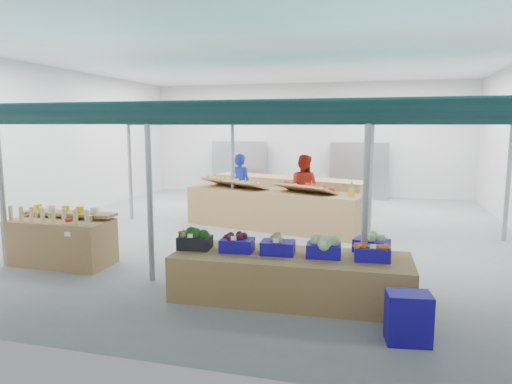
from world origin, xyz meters
TOP-DOWN VIEW (x-y plane):
  - floor at (0.00, 0.00)m, footprint 13.00×13.00m
  - hall at (0.00, 1.44)m, footprint 13.00×13.00m
  - pole_grid at (0.75, -1.75)m, footprint 10.00×4.60m
  - awnings at (0.75, -1.75)m, footprint 9.50×7.08m
  - back_shelving_left at (-2.50, 6.00)m, footprint 2.00×0.50m
  - back_shelving_right at (2.00, 6.00)m, footprint 2.00×0.50m
  - bottle_shelf at (-3.09, -3.58)m, footprint 1.93×1.17m
  - veg_counter at (1.44, -4.24)m, footprint 3.57×1.29m
  - fruit_counter at (0.10, 0.41)m, footprint 4.72×2.16m
  - far_counter at (-0.16, 3.73)m, footprint 5.35×2.64m
  - crate_stack at (3.08, -5.27)m, footprint 0.57×0.43m
  - vendor_left at (-1.10, 1.51)m, footprint 0.76×0.59m
  - vendor_right at (0.70, 1.51)m, footprint 1.03×0.89m
  - crate_broccoli at (-0.08, -4.29)m, footprint 0.52×0.42m
  - crate_beets at (0.60, -4.27)m, footprint 0.52×0.42m
  - crate_celeriac at (1.24, -4.24)m, footprint 0.52×0.42m
  - crate_cabbage at (1.93, -4.22)m, footprint 0.52×0.42m
  - crate_carrots at (2.62, -4.20)m, footprint 0.52×0.42m
  - sparrow at (-0.24, -4.41)m, footprint 0.12×0.09m
  - pole_ribbon at (-2.13, -4.61)m, footprint 0.12×0.12m
  - apple_heap_yellow at (-0.99, 0.56)m, footprint 2.01×1.50m
  - apple_heap_red at (0.97, 0.08)m, footprint 1.65×1.31m
  - pineapple at (2.09, -0.19)m, footprint 0.14×0.14m
  - crate_extra at (2.60, -3.76)m, footprint 0.58×0.48m

SIDE VIEW (x-z plane):
  - floor at x=0.00m, z-range 0.00..0.00m
  - crate_stack at x=3.08m, z-range 0.00..0.62m
  - veg_counter at x=1.44m, z-range 0.00..0.69m
  - bottle_shelf at x=-3.09m, z-range -0.10..1.03m
  - far_counter at x=-0.16m, z-range 0.00..0.95m
  - fruit_counter at x=0.10m, z-range 0.00..0.98m
  - crate_carrots at x=2.62m, z-range 0.65..0.94m
  - crate_beets at x=0.60m, z-range 0.68..0.97m
  - crate_celeriac at x=1.24m, z-range 0.68..0.99m
  - crate_extra at x=2.60m, z-range 0.68..1.00m
  - crate_broccoli at x=-0.08m, z-range 0.67..1.02m
  - crate_cabbage at x=1.93m, z-range 0.67..1.02m
  - vendor_left at x=-1.10m, z-range 0.00..1.84m
  - vendor_right at x=0.70m, z-range 0.00..1.84m
  - sparrow at x=-0.24m, z-range 0.88..0.99m
  - back_shelving_left at x=-2.50m, z-range 0.00..2.00m
  - back_shelving_right at x=2.00m, z-range 0.00..2.00m
  - pole_ribbon at x=-2.13m, z-range 0.94..1.22m
  - apple_heap_yellow at x=-0.99m, z-range 1.01..1.29m
  - apple_heap_red at x=0.97m, z-range 1.01..1.29m
  - pineapple at x=2.09m, z-range 0.97..1.36m
  - pole_grid at x=0.75m, z-range 0.31..3.31m
  - hall at x=0.00m, z-range -3.85..9.15m
  - awnings at x=0.75m, z-range 2.63..2.93m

